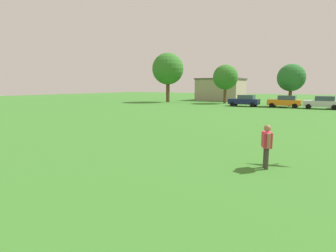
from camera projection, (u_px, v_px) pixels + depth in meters
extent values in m
plane|color=#387528|center=(275.00, 118.00, 26.49)|extent=(160.00, 160.00, 0.00)
cylinder|color=#3F3833|center=(266.00, 159.00, 10.06)|extent=(0.15, 0.15, 0.79)
cylinder|color=#3F3833|center=(265.00, 157.00, 10.30)|extent=(0.15, 0.15, 0.79)
cube|color=#D8334C|center=(267.00, 140.00, 10.08)|extent=(0.47, 0.60, 0.56)
cylinder|color=#936B4C|center=(269.00, 141.00, 9.76)|extent=(0.12, 0.12, 0.53)
cylinder|color=#936B4C|center=(265.00, 138.00, 10.40)|extent=(0.12, 0.12, 0.53)
sphere|color=#936B4C|center=(267.00, 128.00, 10.02)|extent=(0.25, 0.25, 0.25)
cube|color=#141E4C|center=(244.00, 102.00, 40.98)|extent=(4.30, 1.80, 0.76)
cube|color=#334756|center=(246.00, 97.00, 40.71)|extent=(2.24, 1.58, 0.60)
cylinder|color=black|center=(232.00, 104.00, 41.02)|extent=(0.64, 0.22, 0.64)
cylinder|color=black|center=(236.00, 103.00, 42.55)|extent=(0.64, 0.22, 0.64)
cylinder|color=black|center=(252.00, 105.00, 39.53)|extent=(0.64, 0.22, 0.64)
cylinder|color=black|center=(255.00, 104.00, 41.05)|extent=(0.64, 0.22, 0.64)
cube|color=orange|center=(284.00, 102.00, 38.69)|extent=(4.30, 1.80, 0.76)
cube|color=#334756|center=(287.00, 98.00, 38.42)|extent=(2.24, 1.58, 0.60)
cylinder|color=black|center=(272.00, 105.00, 38.73)|extent=(0.64, 0.22, 0.64)
cylinder|color=black|center=(274.00, 104.00, 40.26)|extent=(0.64, 0.22, 0.64)
cylinder|color=black|center=(295.00, 106.00, 37.24)|extent=(0.64, 0.22, 0.64)
cylinder|color=black|center=(296.00, 105.00, 38.76)|extent=(0.64, 0.22, 0.64)
cube|color=silver|center=(321.00, 104.00, 36.30)|extent=(4.30, 1.80, 0.76)
cube|color=#334756|center=(325.00, 98.00, 36.03)|extent=(2.24, 1.58, 0.60)
cylinder|color=black|center=(308.00, 106.00, 36.34)|extent=(0.64, 0.22, 0.64)
cylinder|color=black|center=(309.00, 106.00, 37.87)|extent=(0.64, 0.22, 0.64)
cylinder|color=black|center=(334.00, 107.00, 34.85)|extent=(0.64, 0.22, 0.64)
cylinder|color=black|center=(334.00, 106.00, 36.37)|extent=(0.64, 0.22, 0.64)
cylinder|color=brown|center=(168.00, 92.00, 51.55)|extent=(0.67, 0.67, 3.65)
sphere|color=#337528|center=(168.00, 69.00, 50.94)|extent=(5.76, 5.76, 5.76)
cylinder|color=brown|center=(225.00, 96.00, 47.56)|extent=(0.49, 0.49, 2.67)
sphere|color=#337528|center=(225.00, 77.00, 47.11)|extent=(4.22, 4.22, 4.22)
cylinder|color=brown|center=(290.00, 98.00, 40.69)|extent=(0.46, 0.46, 2.50)
sphere|color=#286B2D|center=(291.00, 78.00, 40.27)|extent=(3.95, 3.95, 3.95)
cube|color=tan|center=(221.00, 90.00, 57.40)|extent=(8.62, 6.88, 4.28)
cube|color=#4C4742|center=(221.00, 79.00, 57.08)|extent=(8.96, 7.15, 0.24)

